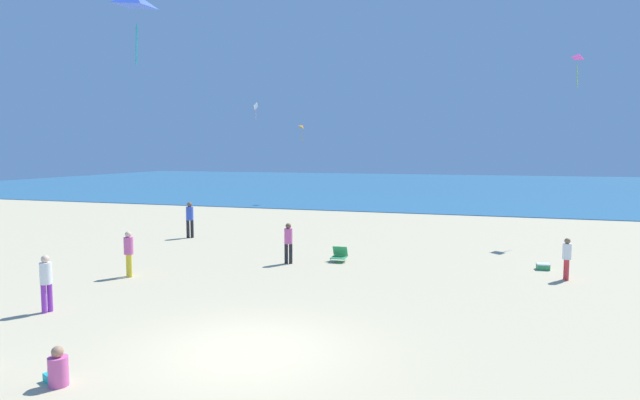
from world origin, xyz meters
TOP-DOWN VIEW (x-y plane):
  - ground_plane at (0.00, 10.00)m, footprint 120.00×120.00m
  - ocean_water at (0.00, 56.22)m, footprint 120.00×60.00m
  - beach_chair_near_camera at (-0.65, 9.61)m, footprint 0.59×0.66m
  - cooler_box at (6.62, 10.44)m, footprint 0.47×0.42m
  - person_0 at (-9.07, 12.87)m, footprint 0.48×0.48m
  - person_1 at (7.20, 8.99)m, footprint 0.33×0.33m
  - person_3 at (-2.36, 8.65)m, footprint 0.34×0.34m
  - person_4 at (-2.51, -2.52)m, footprint 0.66×0.53m
  - person_5 at (-6.67, 5.05)m, footprint 0.42×0.42m
  - person_6 at (-6.15, 0.98)m, footprint 0.36×0.36m
  - kite_white at (-10.80, 24.53)m, footprint 0.20×0.51m
  - kite_magenta at (8.51, 18.44)m, footprint 0.60×0.72m
  - kite_orange at (-9.87, 31.40)m, footprint 0.68×0.73m
  - kite_blue at (-3.28, 1.12)m, footprint 0.97×1.02m

SIDE VIEW (x-z plane):
  - ground_plane at x=0.00m, z-range 0.00..0.00m
  - ocean_water at x=0.00m, z-range 0.00..0.05m
  - cooler_box at x=6.62m, z-range 0.00..0.22m
  - beach_chair_near_camera at x=-0.65m, z-range -0.02..0.54m
  - person_4 at x=-2.51m, z-range -0.10..0.64m
  - person_1 at x=7.20m, z-range 0.11..1.49m
  - person_6 at x=-6.15m, z-range 0.12..1.63m
  - person_3 at x=-2.36m, z-range 0.12..1.64m
  - person_5 at x=-6.67m, z-range 0.12..1.65m
  - person_0 at x=-9.07m, z-range 0.13..1.87m
  - kite_orange at x=-9.87m, z-range 5.37..6.85m
  - kite_white at x=-10.80m, z-range 6.59..7.76m
  - kite_blue at x=-3.28m, z-range 6.90..8.58m
  - kite_magenta at x=8.51m, z-range 7.81..9.41m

